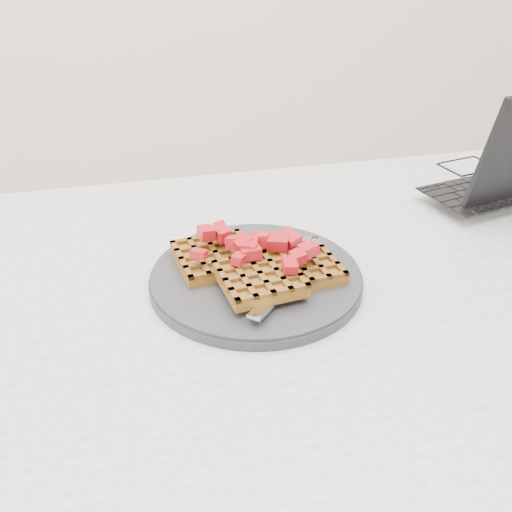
% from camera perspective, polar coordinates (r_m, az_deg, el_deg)
% --- Properties ---
extents(table, '(1.20, 0.80, 0.75)m').
position_cam_1_polar(table, '(0.78, 4.67, -10.70)').
color(table, silver).
rests_on(table, ground).
extents(plate, '(0.27, 0.27, 0.02)m').
position_cam_1_polar(plate, '(0.72, -0.00, -2.19)').
color(plate, '#252628').
rests_on(plate, table).
extents(waffles, '(0.20, 0.18, 0.03)m').
position_cam_1_polar(waffles, '(0.71, 0.09, -1.04)').
color(waffles, brown).
rests_on(waffles, plate).
extents(strawberry_pile, '(0.15, 0.15, 0.02)m').
position_cam_1_polar(strawberry_pile, '(0.70, -0.00, 0.99)').
color(strawberry_pile, '#88020B').
rests_on(strawberry_pile, waffles).
extents(fork, '(0.14, 0.15, 0.02)m').
position_cam_1_polar(fork, '(0.69, 3.41, -2.24)').
color(fork, silver).
rests_on(fork, plate).
extents(laptop, '(0.32, 0.26, 0.20)m').
position_cam_1_polar(laptop, '(1.03, 23.34, 7.57)').
color(laptop, black).
rests_on(laptop, table).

